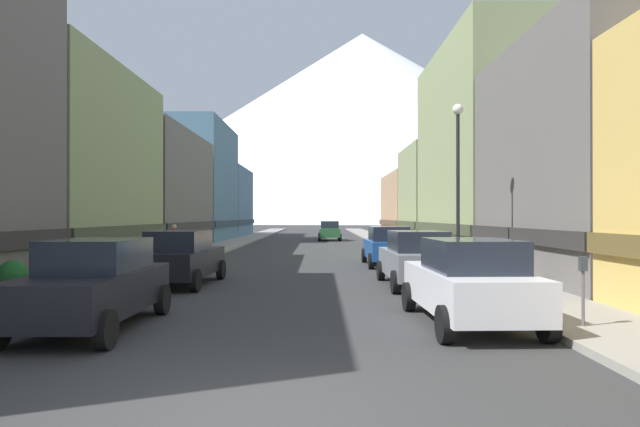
{
  "coord_description": "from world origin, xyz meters",
  "views": [
    {
      "loc": [
        0.73,
        -6.09,
        2.25
      ],
      "look_at": [
        0.87,
        44.57,
        2.48
      ],
      "focal_mm": 30.57,
      "sensor_mm": 36.0,
      "label": 1
    }
  ],
  "objects_px": {
    "car_right_2": "(386,246)",
    "car_driving_0": "(328,231)",
    "car_left_0": "(91,284)",
    "car_left_1": "(179,257)",
    "trash_bin_right": "(512,271)",
    "potted_plant_1": "(123,258)",
    "potted_plant_0": "(11,279)",
    "parking_meter_near": "(581,281)",
    "potted_plant_2": "(45,273)",
    "pedestrian_0": "(173,243)",
    "streetlamp_right": "(456,164)",
    "car_right_1": "(415,258)",
    "car_right_0": "(467,282)"
  },
  "relations": [
    {
      "from": "car_right_2",
      "to": "car_driving_0",
      "type": "xyz_separation_m",
      "value": [
        -2.2,
        25.14,
        0.0
      ]
    },
    {
      "from": "car_left_0",
      "to": "car_driving_0",
      "type": "distance_m",
      "value": 39.27
    },
    {
      "from": "car_left_1",
      "to": "trash_bin_right",
      "type": "relative_size",
      "value": 4.58
    },
    {
      "from": "car_left_1",
      "to": "potted_plant_1",
      "type": "distance_m",
      "value": 4.95
    },
    {
      "from": "car_driving_0",
      "to": "trash_bin_right",
      "type": "relative_size",
      "value": 4.49
    },
    {
      "from": "car_driving_0",
      "to": "potted_plant_0",
      "type": "relative_size",
      "value": 4.43
    },
    {
      "from": "car_driving_0",
      "to": "parking_meter_near",
      "type": "relative_size",
      "value": 3.31
    },
    {
      "from": "car_left_0",
      "to": "parking_meter_near",
      "type": "xyz_separation_m",
      "value": [
        9.55,
        -0.47,
        0.11
      ]
    },
    {
      "from": "car_left_0",
      "to": "potted_plant_2",
      "type": "relative_size",
      "value": 4.91
    },
    {
      "from": "trash_bin_right",
      "to": "pedestrian_0",
      "type": "distance_m",
      "value": 16.22
    },
    {
      "from": "pedestrian_0",
      "to": "streetlamp_right",
      "type": "relative_size",
      "value": 0.29
    },
    {
      "from": "car_left_0",
      "to": "car_right_2",
      "type": "bearing_deg",
      "value": 61.08
    },
    {
      "from": "potted_plant_0",
      "to": "streetlamp_right",
      "type": "distance_m",
      "value": 13.56
    },
    {
      "from": "car_driving_0",
      "to": "streetlamp_right",
      "type": "height_order",
      "value": "streetlamp_right"
    },
    {
      "from": "car_left_1",
      "to": "car_left_0",
      "type": "bearing_deg",
      "value": -89.97
    },
    {
      "from": "car_left_0",
      "to": "streetlamp_right",
      "type": "bearing_deg",
      "value": 38.81
    },
    {
      "from": "car_left_1",
      "to": "car_right_1",
      "type": "relative_size",
      "value": 1.01
    },
    {
      "from": "car_right_0",
      "to": "potted_plant_0",
      "type": "bearing_deg",
      "value": 167.07
    },
    {
      "from": "car_right_0",
      "to": "potted_plant_0",
      "type": "height_order",
      "value": "car_right_0"
    },
    {
      "from": "car_left_1",
      "to": "car_right_2",
      "type": "relative_size",
      "value": 1.02
    },
    {
      "from": "trash_bin_right",
      "to": "potted_plant_2",
      "type": "distance_m",
      "value": 13.36
    },
    {
      "from": "car_left_0",
      "to": "car_right_0",
      "type": "bearing_deg",
      "value": 2.67
    },
    {
      "from": "car_right_0",
      "to": "trash_bin_right",
      "type": "height_order",
      "value": "car_right_0"
    },
    {
      "from": "car_driving_0",
      "to": "streetlamp_right",
      "type": "bearing_deg",
      "value": -83.22
    },
    {
      "from": "car_driving_0",
      "to": "potted_plant_0",
      "type": "bearing_deg",
      "value": -103.41
    },
    {
      "from": "car_right_2",
      "to": "potted_plant_1",
      "type": "distance_m",
      "value": 11.25
    },
    {
      "from": "parking_meter_near",
      "to": "potted_plant_0",
      "type": "xyz_separation_m",
      "value": [
        -12.75,
        3.31,
        -0.34
      ]
    },
    {
      "from": "potted_plant_2",
      "to": "car_right_0",
      "type": "bearing_deg",
      "value": -21.05
    },
    {
      "from": "parking_meter_near",
      "to": "car_left_1",
      "type": "bearing_deg",
      "value": 142.51
    },
    {
      "from": "car_left_0",
      "to": "pedestrian_0",
      "type": "distance_m",
      "value": 15.36
    },
    {
      "from": "pedestrian_0",
      "to": "car_left_0",
      "type": "bearing_deg",
      "value": -80.82
    },
    {
      "from": "car_right_1",
      "to": "car_driving_0",
      "type": "xyz_separation_m",
      "value": [
        -2.2,
        32.43,
        0.0
      ]
    },
    {
      "from": "car_right_1",
      "to": "potted_plant_1",
      "type": "height_order",
      "value": "car_right_1"
    },
    {
      "from": "car_right_1",
      "to": "car_right_2",
      "type": "bearing_deg",
      "value": 90.0
    },
    {
      "from": "parking_meter_near",
      "to": "pedestrian_0",
      "type": "relative_size",
      "value": 0.78
    },
    {
      "from": "parking_meter_near",
      "to": "pedestrian_0",
      "type": "xyz_separation_m",
      "value": [
        -12.0,
        15.63,
        -0.08
      ]
    },
    {
      "from": "parking_meter_near",
      "to": "potted_plant_1",
      "type": "bearing_deg",
      "value": 138.97
    },
    {
      "from": "car_right_0",
      "to": "streetlamp_right",
      "type": "distance_m",
      "value": 7.81
    },
    {
      "from": "car_right_1",
      "to": "car_left_1",
      "type": "bearing_deg",
      "value": 177.07
    },
    {
      "from": "car_left_0",
      "to": "car_left_1",
      "type": "relative_size",
      "value": 0.98
    },
    {
      "from": "car_left_1",
      "to": "potted_plant_0",
      "type": "xyz_separation_m",
      "value": [
        -3.2,
        -4.02,
        -0.22
      ]
    },
    {
      "from": "car_right_2",
      "to": "potted_plant_0",
      "type": "xyz_separation_m",
      "value": [
        -10.8,
        -10.92,
        -0.22
      ]
    },
    {
      "from": "pedestrian_0",
      "to": "car_left_1",
      "type": "bearing_deg",
      "value": -73.58
    },
    {
      "from": "car_right_2",
      "to": "parking_meter_near",
      "type": "distance_m",
      "value": 14.36
    },
    {
      "from": "car_right_0",
      "to": "streetlamp_right",
      "type": "height_order",
      "value": "streetlamp_right"
    },
    {
      "from": "car_right_1",
      "to": "potted_plant_1",
      "type": "xyz_separation_m",
      "value": [
        -10.8,
        4.16,
        -0.3
      ]
    },
    {
      "from": "car_left_0",
      "to": "potted_plant_1",
      "type": "relative_size",
      "value": 4.93
    },
    {
      "from": "potted_plant_2",
      "to": "pedestrian_0",
      "type": "distance_m",
      "value": 10.68
    },
    {
      "from": "potted_plant_1",
      "to": "pedestrian_0",
      "type": "relative_size",
      "value": 0.53
    },
    {
      "from": "car_left_1",
      "to": "car_driving_0",
      "type": "height_order",
      "value": "same"
    }
  ]
}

